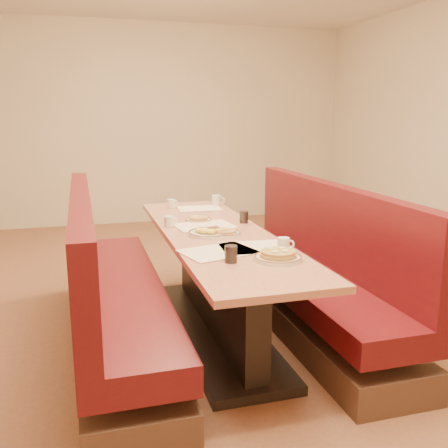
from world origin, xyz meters
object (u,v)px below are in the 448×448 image
object	(u,v)px
pancake_plate	(278,256)
eggs_plate	(209,232)
soda_tumbler_mid	(244,217)
booth_left	(111,296)
booth_right	(311,277)
coffee_mug_d	(172,204)
coffee_mug_b	(170,221)
coffee_mug_a	(284,244)
coffee_mug_c	(217,200)
soda_tumbler_near	(231,254)
diner_table	(216,284)

from	to	relation	value
pancake_plate	eggs_plate	size ratio (longest dim) A/B	0.94
eggs_plate	soda_tumbler_mid	world-z (taller)	soda_tumbler_mid
booth_left	booth_right	distance (m)	1.46
coffee_mug_d	coffee_mug_b	bearing A→B (deg)	-117.41
eggs_plate	coffee_mug_a	distance (m)	0.61
coffee_mug_c	soda_tumbler_near	distance (m)	1.78
diner_table	eggs_plate	size ratio (longest dim) A/B	8.55
eggs_plate	coffee_mug_b	xyz separation A→B (m)	(-0.21, 0.33, 0.02)
diner_table	soda_tumbler_near	world-z (taller)	soda_tumbler_near
coffee_mug_a	coffee_mug_d	size ratio (longest dim) A/B	1.03
booth_left	diner_table	bearing A→B (deg)	0.00
pancake_plate	coffee_mug_d	size ratio (longest dim) A/B	2.74
eggs_plate	coffee_mug_c	world-z (taller)	coffee_mug_c
eggs_plate	soda_tumbler_mid	distance (m)	0.46
diner_table	coffee_mug_b	size ratio (longest dim) A/B	24.92
diner_table	eggs_plate	xyz separation A→B (m)	(-0.06, -0.06, 0.39)
coffee_mug_c	coffee_mug_d	bearing A→B (deg)	-149.78
pancake_plate	soda_tumbler_mid	distance (m)	0.99
soda_tumbler_near	soda_tumbler_mid	world-z (taller)	soda_tumbler_near
coffee_mug_b	coffee_mug_c	xyz separation A→B (m)	(0.56, 0.75, 0.01)
soda_tumbler_near	eggs_plate	bearing A→B (deg)	86.07
coffee_mug_c	soda_tumbler_mid	distance (m)	0.78
diner_table	coffee_mug_d	bearing A→B (deg)	97.81
eggs_plate	soda_tumbler_near	bearing A→B (deg)	-93.93
coffee_mug_d	soda_tumbler_mid	world-z (taller)	soda_tumbler_mid
soda_tumbler_near	coffee_mug_a	bearing A→B (deg)	20.84
diner_table	booth_left	xyz separation A→B (m)	(-0.73, 0.00, -0.01)
coffee_mug_d	soda_tumbler_near	bearing A→B (deg)	-105.24
coffee_mug_b	soda_tumbler_near	world-z (taller)	soda_tumbler_near
booth_left	soda_tumbler_mid	distance (m)	1.13
eggs_plate	booth_right	bearing A→B (deg)	4.20
booth_right	coffee_mug_a	distance (m)	0.85
pancake_plate	coffee_mug_b	bearing A→B (deg)	113.39
eggs_plate	coffee_mug_c	bearing A→B (deg)	72.15
booth_right	coffee_mug_d	bearing A→B (deg)	131.47
diner_table	coffee_mug_a	distance (m)	0.75
pancake_plate	coffee_mug_b	world-z (taller)	coffee_mug_b
booth_right	coffee_mug_b	xyz separation A→B (m)	(-1.01, 0.27, 0.43)
booth_right	soda_tumbler_near	world-z (taller)	booth_right
pancake_plate	coffee_mug_c	xyz separation A→B (m)	(0.13, 1.76, 0.02)
diner_table	coffee_mug_c	distance (m)	1.14
pancake_plate	coffee_mug_b	size ratio (longest dim) A/B	2.75
coffee_mug_a	soda_tumbler_near	size ratio (longest dim) A/B	1.08
diner_table	eggs_plate	distance (m)	0.40
coffee_mug_b	soda_tumbler_mid	distance (m)	0.56
coffee_mug_a	coffee_mug_d	xyz separation A→B (m)	(-0.40, 1.55, -0.00)
eggs_plate	soda_tumbler_near	size ratio (longest dim) A/B	3.06
coffee_mug_b	coffee_mug_a	bearing A→B (deg)	-74.05
pancake_plate	soda_tumbler_near	xyz separation A→B (m)	(-0.27, 0.03, 0.03)
booth_right	coffee_mug_b	size ratio (longest dim) A/B	24.92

